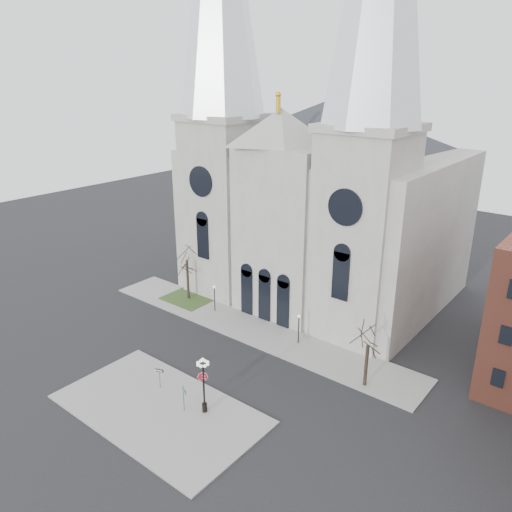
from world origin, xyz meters
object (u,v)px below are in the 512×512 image
Objects in this scene: globe_lamp at (203,378)px; street_name_sign at (184,397)px; stop_sign at (203,379)px; one_way_sign at (159,374)px.

globe_lamp reaches higher than street_name_sign.
globe_lamp is at bearing 58.35° from street_name_sign.
globe_lamp is 2.48m from street_name_sign.
stop_sign is 1.27× the size of one_way_sign.
one_way_sign is 0.82× the size of street_name_sign.
stop_sign is 2.39m from street_name_sign.
globe_lamp is 5.84m from one_way_sign.
stop_sign is 0.50× the size of globe_lamp.
stop_sign is 1.05× the size of street_name_sign.
one_way_sign is 4.28m from street_name_sign.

